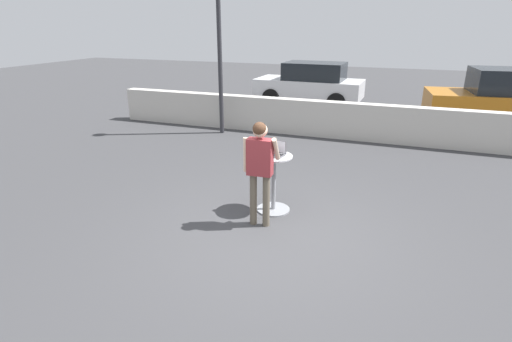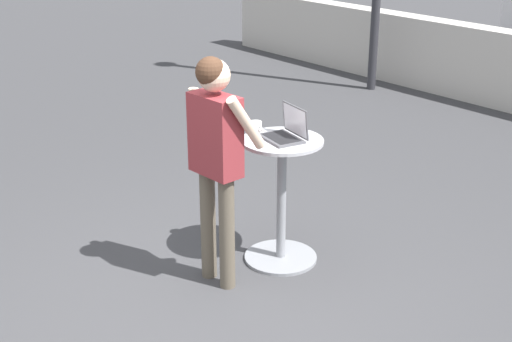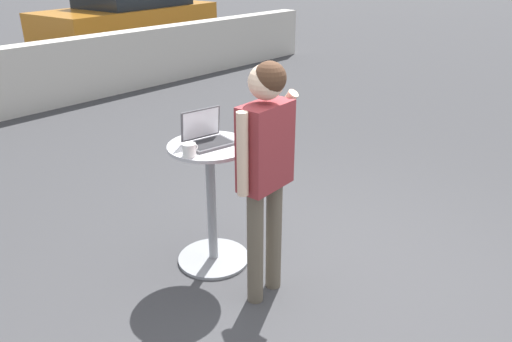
{
  "view_description": "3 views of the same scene",
  "coord_description": "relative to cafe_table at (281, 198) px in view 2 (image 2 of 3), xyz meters",
  "views": [
    {
      "loc": [
        1.51,
        -4.92,
        2.98
      ],
      "look_at": [
        -0.46,
        0.4,
        0.86
      ],
      "focal_mm": 28.0,
      "sensor_mm": 36.0,
      "label": 1
    },
    {
      "loc": [
        3.28,
        -2.32,
        2.65
      ],
      "look_at": [
        -0.15,
        0.5,
        0.88
      ],
      "focal_mm": 50.0,
      "sensor_mm": 36.0,
      "label": 2
    },
    {
      "loc": [
        -2.57,
        -1.57,
        2.24
      ],
      "look_at": [
        -0.3,
        0.48,
        0.88
      ],
      "focal_mm": 35.0,
      "sensor_mm": 36.0,
      "label": 3
    }
  ],
  "objects": [
    {
      "name": "standing_person",
      "position": [
        -0.04,
        -0.57,
        0.53
      ],
      "size": [
        0.52,
        0.38,
        1.65
      ],
      "color": "brown",
      "rests_on": "ground_plane"
    },
    {
      "name": "ground_plane",
      "position": [
        0.33,
        -0.9,
        -0.51
      ],
      "size": [
        50.0,
        50.0,
        0.0
      ],
      "primitive_type": "plane",
      "color": "#3D3D3F"
    },
    {
      "name": "coffee_mug",
      "position": [
        -0.23,
        -0.06,
        0.5
      ],
      "size": [
        0.12,
        0.09,
        0.09
      ],
      "color": "white",
      "rests_on": "cafe_table"
    },
    {
      "name": "cafe_table",
      "position": [
        0.0,
        0.0,
        0.0
      ],
      "size": [
        0.6,
        0.6,
        0.97
      ],
      "color": "gray",
      "rests_on": "ground_plane"
    },
    {
      "name": "laptop",
      "position": [
        0.01,
        0.03,
        0.51
      ],
      "size": [
        0.36,
        0.3,
        0.24
      ],
      "color": "#515156",
      "rests_on": "cafe_table"
    }
  ]
}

